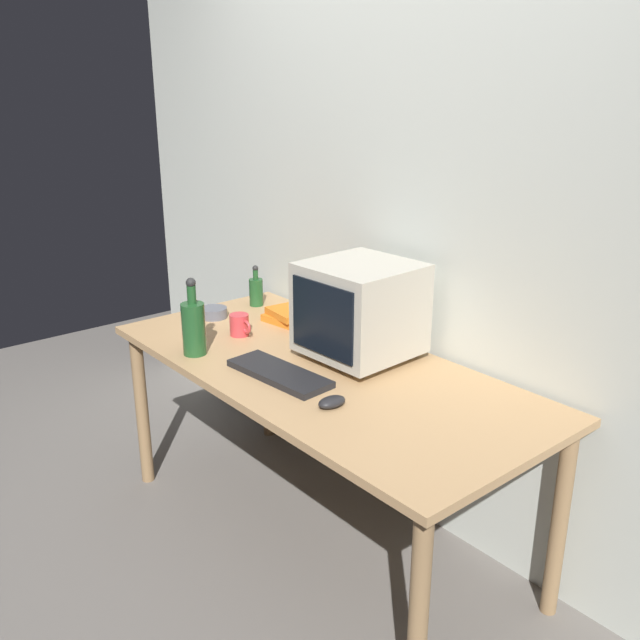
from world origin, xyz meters
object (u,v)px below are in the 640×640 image
Objects in this scene: computer_mouse at (332,402)px; mug at (240,325)px; crt_monitor at (360,310)px; keyboard at (279,373)px; book_stack at (291,316)px; bottle_tall at (194,326)px; cd_spindle at (214,313)px; bottle_short at (256,291)px.

computer_mouse is 0.76m from mug.
crt_monitor is 0.56m from mug.
book_stack is at bearing 133.63° from keyboard.
book_stack is (-0.49, 0.05, -0.17)m from crt_monitor.
computer_mouse is 0.33× the size of bottle_tall.
cd_spindle is at bearing 162.43° from keyboard.
bottle_tall is (-0.44, -0.46, -0.08)m from crt_monitor.
crt_monitor reaches higher than bottle_short.
crt_monitor reaches higher than bottle_tall.
cd_spindle reaches higher than computer_mouse.
cd_spindle is (-1.01, 0.18, 0.00)m from computer_mouse.
keyboard is 1.37× the size of bottle_tall.
crt_monitor is 1.31× the size of bottle_tall.
book_stack is at bearing 174.56° from crt_monitor.
mug is at bearing -156.56° from crt_monitor.
computer_mouse reaches higher than keyboard.
book_stack is at bearing 95.72° from bottle_tall.
bottle_tall is 0.26m from mug.
crt_monitor reaches higher than cd_spindle.
keyboard is at bearing 17.43° from bottle_tall.
bottle_tall is at bearing -167.18° from keyboard.
keyboard is 0.46m from mug.
book_stack reaches higher than cd_spindle.
bottle_tall is at bearing -41.11° from cd_spindle.
keyboard is at bearing -177.88° from computer_mouse.
book_stack is (-0.44, 0.39, 0.02)m from keyboard.
bottle_short reaches higher than computer_mouse.
cd_spindle is (-0.27, -0.23, -0.01)m from book_stack.
bottle_tall is at bearing -76.35° from mug.
crt_monitor is 3.35× the size of cd_spindle.
bottle_short is at bearing 95.34° from cd_spindle.
keyboard is 0.42m from bottle_tall.
book_stack reaches higher than keyboard.
bottle_tall is at bearing -133.25° from crt_monitor.
keyboard is 0.58m from book_stack.
bottle_tall reaches higher than cd_spindle.
book_stack is 2.10× the size of cd_spindle.
keyboard is 0.73m from cd_spindle.
bottle_short is 1.62× the size of cd_spindle.
mug reaches higher than book_stack.
computer_mouse is 0.70m from bottle_tall.
crt_monitor is 2.07× the size of bottle_short.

